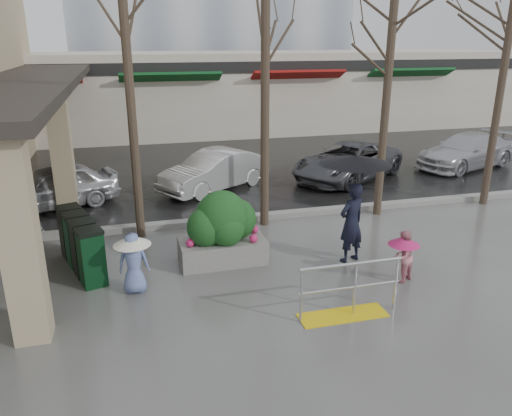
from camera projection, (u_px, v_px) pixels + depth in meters
name	position (u px, v px, depth m)	size (l,w,h in m)	color
ground	(255.00, 293.00, 9.67)	(120.00, 120.00, 0.00)	#51514F
street_asphalt	(161.00, 121.00, 29.79)	(120.00, 36.00, 0.01)	black
curb	(217.00, 220.00, 13.30)	(120.00, 0.30, 0.15)	gray
canopy_slab	(28.00, 76.00, 14.65)	(2.80, 18.00, 0.25)	#2D2823
pillar_front	(20.00, 239.00, 7.70)	(0.55, 0.55, 3.50)	tan
pillar_back	(62.00, 151.00, 13.64)	(0.55, 0.55, 3.50)	tan
storefront_row	(204.00, 92.00, 25.93)	(34.00, 6.74, 4.00)	beige
handrail	(347.00, 297.00, 8.78)	(1.90, 0.50, 1.03)	yellow
tree_west	(124.00, 19.00, 10.83)	(3.20, 3.20, 6.80)	#382B21
tree_midwest	(266.00, 13.00, 11.56)	(3.20, 3.20, 7.00)	#382B21
tree_mideast	(392.00, 31.00, 12.48)	(3.20, 3.20, 6.50)	#382B21
woman	(353.00, 195.00, 10.60)	(1.52, 1.52, 2.43)	black
child_pink	(403.00, 253.00, 9.98)	(0.66, 0.63, 1.08)	#D48191
child_blue	(133.00, 257.00, 9.51)	(0.72, 0.72, 1.21)	#697EBC
planter	(222.00, 228.00, 10.80)	(1.89, 1.11, 1.63)	slate
news_boxes	(81.00, 244.00, 10.48)	(1.11, 2.17, 1.19)	#0C371A
car_a	(52.00, 187.00, 14.35)	(1.49, 3.70, 1.26)	silver
car_b	(214.00, 171.00, 16.10)	(1.33, 3.82, 1.26)	silver
car_c	(348.00, 161.00, 17.31)	(2.09, 4.53, 1.26)	#505157
car_d	(466.00, 151.00, 18.89)	(1.77, 4.34, 1.26)	silver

